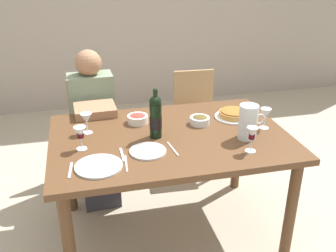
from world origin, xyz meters
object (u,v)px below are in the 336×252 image
at_px(wine_bottle, 156,117).
at_px(wine_glass_centre, 80,133).
at_px(water_pitcher, 248,124).
at_px(chair_right, 196,114).
at_px(dinner_plate_right_setting, 148,151).
at_px(wine_glass_right_diner, 86,119).
at_px(dining_table, 170,148).
at_px(dinner_plate_left_setting, 99,166).
at_px(wine_glass_left_diner, 265,114).
at_px(chair_left, 93,125).
at_px(baked_tart, 233,114).
at_px(olive_bowl, 200,120).
at_px(salad_bowl, 138,118).
at_px(wine_glass_spare, 252,135).
at_px(diner_left, 95,123).

relative_size(wine_bottle, wine_glass_centre, 2.20).
xyz_separation_m(water_pitcher, chair_right, (-0.00, 1.03, -0.36)).
bearing_deg(dinner_plate_right_setting, wine_glass_right_diner, 133.78).
bearing_deg(dining_table, chair_right, 62.80).
bearing_deg(dinner_plate_left_setting, wine_bottle, 37.23).
bearing_deg(wine_glass_left_diner, wine_glass_right_diner, 170.10).
xyz_separation_m(wine_bottle, chair_left, (-0.36, 0.87, -0.40)).
bearing_deg(baked_tart, olive_bowl, -169.51).
height_order(baked_tart, salad_bowl, salad_bowl).
bearing_deg(wine_bottle, salad_bowl, 107.33).
xyz_separation_m(wine_glass_left_diner, wine_glass_centre, (-1.18, -0.02, 0.00)).
relative_size(wine_bottle, wine_glass_spare, 2.06).
distance_m(wine_bottle, dinner_plate_left_setting, 0.49).
relative_size(baked_tart, diner_left, 0.22).
height_order(dining_table, diner_left, diner_left).
bearing_deg(baked_tart, dinner_plate_left_setting, -154.59).
height_order(dinner_plate_left_setting, chair_right, chair_right).
relative_size(dinner_plate_right_setting, chair_right, 0.25).
height_order(wine_glass_spare, chair_right, wine_glass_spare).
distance_m(wine_glass_right_diner, chair_left, 0.80).
height_order(dining_table, chair_right, chair_right).
bearing_deg(olive_bowl, wine_bottle, -159.21).
height_order(water_pitcher, wine_glass_centre, water_pitcher).
relative_size(olive_bowl, dinner_plate_right_setting, 0.63).
bearing_deg(dinner_plate_left_setting, chair_right, 51.80).
relative_size(dining_table, wine_bottle, 4.73).
bearing_deg(baked_tart, chair_right, 93.68).
xyz_separation_m(wine_glass_centre, wine_glass_spare, (0.96, -0.26, 0.01)).
distance_m(dinner_plate_left_setting, diner_left, 0.93).
bearing_deg(wine_glass_spare, dinner_plate_left_setting, 178.31).
bearing_deg(water_pitcher, dinner_plate_right_setting, -176.68).
bearing_deg(wine_glass_left_diner, wine_bottle, 176.98).
distance_m(wine_glass_spare, dinner_plate_left_setting, 0.88).
bearing_deg(chair_right, wine_glass_right_diner, 39.80).
xyz_separation_m(olive_bowl, chair_left, (-0.69, 0.75, -0.29)).
height_order(wine_glass_centre, diner_left, diner_left).
bearing_deg(dining_table, olive_bowl, 27.16).
bearing_deg(wine_glass_right_diner, wine_bottle, -21.08).
bearing_deg(chair_left, wine_glass_centre, 81.71).
bearing_deg(dinner_plate_right_setting, wine_glass_spare, -12.56).
bearing_deg(baked_tart, diner_left, 153.99).
xyz_separation_m(wine_bottle, wine_glass_spare, (0.50, -0.31, -0.03)).
height_order(wine_bottle, dinner_plate_right_setting, wine_bottle).
xyz_separation_m(olive_bowl, wine_glass_centre, (-0.79, -0.18, 0.07)).
bearing_deg(wine_glass_left_diner, salad_bowl, 160.64).
xyz_separation_m(baked_tart, olive_bowl, (-0.26, -0.05, 0.00)).
xyz_separation_m(salad_bowl, wine_glass_centre, (-0.38, -0.30, 0.07)).
bearing_deg(wine_glass_right_diner, baked_tart, 0.73).
bearing_deg(olive_bowl, water_pitcher, -50.61).
xyz_separation_m(wine_glass_right_diner, chair_right, (0.96, 0.73, -0.36)).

